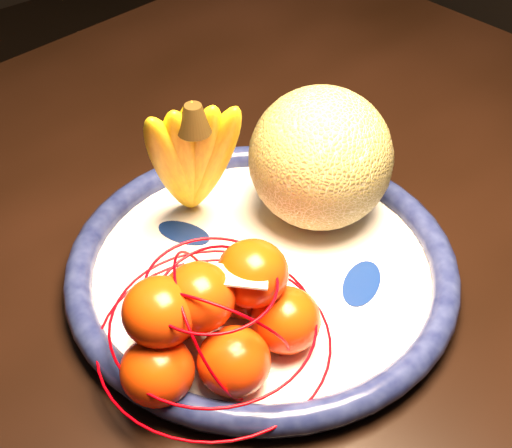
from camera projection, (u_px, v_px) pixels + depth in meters
dining_table at (91, 368)px, 0.83m from camera, size 1.71×1.15×0.81m
fruit_bowl at (262, 269)px, 0.80m from camera, size 0.40×0.40×0.03m
cantaloupe at (321, 158)px, 0.81m from camera, size 0.15×0.15×0.15m
banana_bunch at (191, 155)px, 0.78m from camera, size 0.12×0.12×0.19m
mandarin_bag at (214, 317)px, 0.69m from camera, size 0.27×0.27×0.13m
price_tag at (226, 275)px, 0.66m from camera, size 0.07×0.07×0.01m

